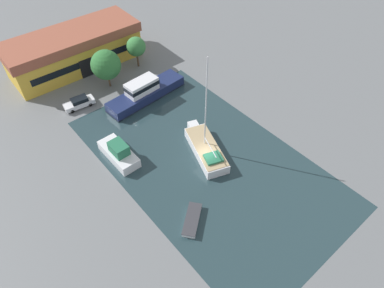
% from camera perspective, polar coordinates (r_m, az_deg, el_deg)
% --- Properties ---
extents(ground_plane, '(440.00, 440.00, 0.00)m').
position_cam_1_polar(ground_plane, '(46.30, 2.27, -2.79)').
color(ground_plane, slate).
extents(water_canal, '(21.85, 37.84, 0.01)m').
position_cam_1_polar(water_canal, '(46.30, 2.27, -2.79)').
color(water_canal, '#23383D').
rests_on(water_canal, ground).
extents(warehouse_building, '(23.16, 9.06, 6.44)m').
position_cam_1_polar(warehouse_building, '(65.37, -19.08, 14.65)').
color(warehouse_building, gold).
rests_on(warehouse_building, ground).
extents(quay_tree_near_building, '(4.85, 4.85, 6.58)m').
position_cam_1_polar(quay_tree_near_building, '(57.98, -14.16, 12.66)').
color(quay_tree_near_building, brown).
rests_on(quay_tree_near_building, ground).
extents(quay_tree_by_water, '(3.37, 3.37, 5.59)m').
position_cam_1_polar(quay_tree_by_water, '(62.35, -9.31, 15.71)').
color(quay_tree_by_water, brown).
rests_on(quay_tree_by_water, ground).
extents(parked_car, '(4.91, 2.34, 1.61)m').
position_cam_1_polar(parked_car, '(56.73, -18.28, 6.58)').
color(parked_car, silver).
rests_on(parked_car, ground).
extents(sailboat_moored, '(5.87, 10.13, 14.85)m').
position_cam_1_polar(sailboat_moored, '(46.71, 2.28, -0.74)').
color(sailboat_moored, silver).
rests_on(sailboat_moored, water_canal).
extents(motor_cruiser, '(13.90, 4.48, 3.64)m').
position_cam_1_polar(motor_cruiser, '(55.73, -7.85, 8.61)').
color(motor_cruiser, '#19234C').
rests_on(motor_cruiser, water_canal).
extents(small_dinghy, '(4.46, 3.99, 0.64)m').
position_cam_1_polar(small_dinghy, '(40.44, 0.01, -12.55)').
color(small_dinghy, white).
rests_on(small_dinghy, water_canal).
extents(cabin_boat, '(2.74, 6.63, 2.87)m').
position_cam_1_polar(cabin_boat, '(46.88, -12.10, -1.43)').
color(cabin_boat, silver).
rests_on(cabin_boat, water_canal).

